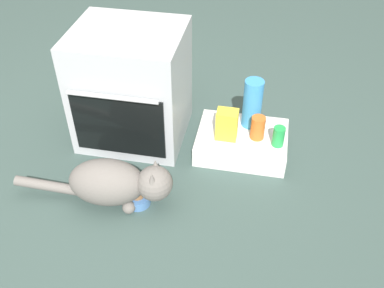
# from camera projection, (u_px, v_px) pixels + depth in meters

# --- Properties ---
(ground) EXTENTS (8.00, 8.00, 0.00)m
(ground) POSITION_uv_depth(u_px,v_px,m) (126.00, 183.00, 2.43)
(ground) COLOR #384C47
(oven) EXTENTS (0.61, 0.57, 0.69)m
(oven) POSITION_uv_depth(u_px,v_px,m) (131.00, 87.00, 2.54)
(oven) COLOR #B7BABF
(oven) RESTS_ON ground
(pantry_cabinet) EXTENTS (0.52, 0.39, 0.12)m
(pantry_cabinet) POSITION_uv_depth(u_px,v_px,m) (242.00, 142.00, 2.59)
(pantry_cabinet) COLOR white
(pantry_cabinet) RESTS_ON ground
(food_bowl) EXTENTS (0.13, 0.13, 0.08)m
(food_bowl) POSITION_uv_depth(u_px,v_px,m) (138.00, 198.00, 2.29)
(food_bowl) COLOR #4C7AB7
(food_bowl) RESTS_ON ground
(cat) EXTENTS (0.84, 0.28, 0.26)m
(cat) POSITION_uv_depth(u_px,v_px,m) (116.00, 183.00, 2.23)
(cat) COLOR slate
(cat) RESTS_ON ground
(sauce_jar) EXTENTS (0.08, 0.08, 0.14)m
(sauce_jar) POSITION_uv_depth(u_px,v_px,m) (258.00, 128.00, 2.48)
(sauce_jar) COLOR #D16023
(sauce_jar) RESTS_ON pantry_cabinet
(snack_bag) EXTENTS (0.12, 0.09, 0.18)m
(snack_bag) POSITION_uv_depth(u_px,v_px,m) (227.00, 125.00, 2.47)
(snack_bag) COLOR yellow
(snack_bag) RESTS_ON pantry_cabinet
(water_bottle) EXTENTS (0.11, 0.11, 0.30)m
(water_bottle) POSITION_uv_depth(u_px,v_px,m) (252.00, 104.00, 2.53)
(water_bottle) COLOR #388CD1
(water_bottle) RESTS_ON pantry_cabinet
(soda_can) EXTENTS (0.07, 0.07, 0.12)m
(soda_can) POSITION_uv_depth(u_px,v_px,m) (279.00, 136.00, 2.44)
(soda_can) COLOR green
(soda_can) RESTS_ON pantry_cabinet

